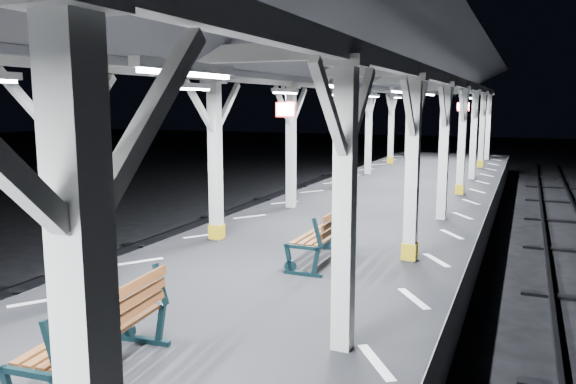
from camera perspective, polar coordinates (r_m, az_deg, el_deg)
The scene contains 8 objects.
ground at distance 9.57m, azimuth -2.64°, elevation -14.48°, with size 120.00×120.00×0.00m, color black.
platform at distance 9.38m, azimuth -2.66°, elevation -11.68°, with size 6.00×50.00×1.00m, color black.
hazard_stripes_left at distance 10.47m, azimuth -14.95°, elevation -6.86°, with size 1.00×48.00×0.01m, color silver.
hazard_stripes_right at distance 8.50m, azimuth 12.64°, elevation -10.52°, with size 1.00×48.00×0.01m, color silver.
track_left at distance 12.42m, azimuth -24.22°, elevation -9.31°, with size 2.20×60.00×0.16m.
canopy at distance 8.80m, azimuth -2.90°, elevation 13.86°, with size 5.40×49.00×4.65m.
bench_near at distance 6.15m, azimuth -18.25°, elevation -13.17°, with size 0.86×1.92×1.01m.
bench_mid at distance 9.98m, azimuth 4.00°, elevation -4.19°, with size 0.70×1.86×1.01m.
Camera 1 is at (3.83, -7.90, 3.81)m, focal length 35.00 mm.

